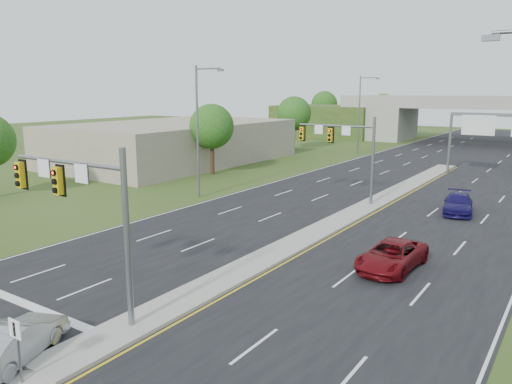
{
  "coord_description": "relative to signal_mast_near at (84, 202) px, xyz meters",
  "views": [
    {
      "loc": [
        13.82,
        -12.1,
        8.99
      ],
      "look_at": [
        -2.46,
        12.29,
        3.0
      ],
      "focal_mm": 35.0,
      "sensor_mm": 36.0,
      "label": 1
    }
  ],
  "objects": [
    {
      "name": "median_nose",
      "position": [
        2.26,
        -3.93,
        -4.63
      ],
      "size": [
        2.0,
        2.0,
        0.16
      ],
      "primitive_type": "cone",
      "color": "gray",
      "rests_on": "road"
    },
    {
      "name": "car_far_a",
      "position": [
        8.39,
        11.98,
        -3.99
      ],
      "size": [
        2.64,
        5.24,
        1.42
      ],
      "primitive_type": "imported",
      "rotation": [
        0.0,
        0.0,
        -0.05
      ],
      "color": "#5E090E",
      "rests_on": "road"
    },
    {
      "name": "commercial_building",
      "position": [
        -27.74,
        35.07,
        -2.23
      ],
      "size": [
        18.0,
        30.0,
        5.0
      ],
      "primitive_type": "cube",
      "color": "gray",
      "rests_on": "ground"
    },
    {
      "name": "lane_markings",
      "position": [
        1.66,
        28.99,
        -4.7
      ],
      "size": [
        23.72,
        160.0,
        0.01
      ],
      "color": "gold",
      "rests_on": "road"
    },
    {
      "name": "tree_l_mid",
      "position": [
        -21.74,
        55.07,
        0.78
      ],
      "size": [
        5.2,
        5.2,
        8.12
      ],
      "color": "#382316",
      "rests_on": "ground"
    },
    {
      "name": "median",
      "position": [
        2.26,
        23.07,
        -4.63
      ],
      "size": [
        2.0,
        54.0,
        0.16
      ],
      "primitive_type": "cube",
      "color": "gray",
      "rests_on": "road"
    },
    {
      "name": "lightpole_l_far",
      "position": [
        -11.03,
        55.07,
        1.38
      ],
      "size": [
        2.85,
        0.25,
        11.0
      ],
      "color": "slate",
      "rests_on": "ground"
    },
    {
      "name": "overpass",
      "position": [
        2.26,
        80.07,
        -1.17
      ],
      "size": [
        80.0,
        14.0,
        8.1
      ],
      "color": "gray",
      "rests_on": "ground"
    },
    {
      "name": "car_silver",
      "position": [
        0.76,
        -3.68,
        -4.02
      ],
      "size": [
        2.93,
        4.43,
        1.38
      ],
      "primitive_type": "imported",
      "rotation": [
        0.0,
        0.0,
        3.53
      ],
      "color": "#96989D",
      "rests_on": "road"
    },
    {
      "name": "road",
      "position": [
        2.26,
        35.07,
        -4.72
      ],
      "size": [
        24.0,
        160.0,
        0.02
      ],
      "primitive_type": "cube",
      "color": "black",
      "rests_on": "ground"
    },
    {
      "name": "tree_back_a",
      "position": [
        -35.74,
        94.07,
        1.11
      ],
      "size": [
        6.0,
        6.0,
        8.85
      ],
      "color": "#382316",
      "rests_on": "ground"
    },
    {
      "name": "signal_mast_near",
      "position": [
        0.0,
        0.0,
        0.0
      ],
      "size": [
        6.62,
        0.6,
        7.0
      ],
      "color": "slate",
      "rests_on": "ground"
    },
    {
      "name": "lightpole_l_mid",
      "position": [
        -11.03,
        20.07,
        1.38
      ],
      "size": [
        2.85,
        0.25,
        11.0
      ],
      "color": "slate",
      "rests_on": "ground"
    },
    {
      "name": "sign_gantry",
      "position": [
        8.95,
        44.99,
        0.51
      ],
      "size": [
        11.58,
        0.44,
        6.67
      ],
      "color": "slate",
      "rests_on": "ground"
    },
    {
      "name": "ground",
      "position": [
        2.26,
        0.07,
        -4.73
      ],
      "size": [
        240.0,
        240.0,
        0.0
      ],
      "primitive_type": "plane",
      "color": "#2D4017",
      "rests_on": "ground"
    },
    {
      "name": "tree_back_b",
      "position": [
        -21.74,
        94.07,
        0.78
      ],
      "size": [
        5.6,
        5.6,
        8.32
      ],
      "color": "#382316",
      "rests_on": "ground"
    },
    {
      "name": "signal_mast_far",
      "position": [
        0.0,
        25.0,
        0.0
      ],
      "size": [
        6.62,
        0.6,
        7.0
      ],
      "color": "slate",
      "rests_on": "ground"
    },
    {
      "name": "tree_l_near",
      "position": [
        -17.74,
        30.07,
        0.45
      ],
      "size": [
        4.8,
        4.8,
        7.6
      ],
      "color": "#382316",
      "rests_on": "ground"
    },
    {
      "name": "keep_right_sign",
      "position": [
        2.26,
        -4.45,
        -3.21
      ],
      "size": [
        0.6,
        0.13,
        2.2
      ],
      "color": "slate",
      "rests_on": "ground"
    },
    {
      "name": "car_far_b",
      "position": [
        8.53,
        26.38,
        -3.99
      ],
      "size": [
        2.87,
        5.18,
        1.42
      ],
      "primitive_type": "imported",
      "rotation": [
        0.0,
        0.0,
        0.19
      ],
      "color": "#120B46",
      "rests_on": "road"
    }
  ]
}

